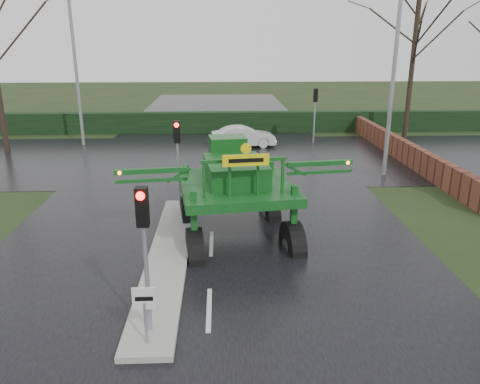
{
  "coord_description": "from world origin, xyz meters",
  "views": [
    {
      "loc": [
        0.33,
        -10.18,
        6.35
      ],
      "look_at": [
        0.92,
        3.34,
        2.0
      ],
      "focal_mm": 35.0,
      "sensor_mm": 36.0,
      "label": 1
    }
  ],
  "objects_px": {
    "traffic_signal_mid": "(178,145)",
    "crop_sprayer": "(192,189)",
    "traffic_signal_near": "(144,230)",
    "keep_left_sign": "(145,306)",
    "traffic_signal_far": "(315,103)",
    "street_light_left_far": "(79,48)",
    "white_sedan": "(244,147)",
    "street_light_right": "(389,50)"
  },
  "relations": [
    {
      "from": "keep_left_sign",
      "to": "street_light_right",
      "type": "height_order",
      "value": "street_light_right"
    },
    {
      "from": "traffic_signal_far",
      "to": "white_sedan",
      "type": "bearing_deg",
      "value": 13.98
    },
    {
      "from": "street_light_left_far",
      "to": "white_sedan",
      "type": "xyz_separation_m",
      "value": [
        10.02,
        -1.16,
        -5.99
      ]
    },
    {
      "from": "keep_left_sign",
      "to": "traffic_signal_far",
      "type": "distance_m",
      "value": 22.93
    },
    {
      "from": "street_light_right",
      "to": "crop_sprayer",
      "type": "distance_m",
      "value": 12.86
    },
    {
      "from": "street_light_left_far",
      "to": "white_sedan",
      "type": "bearing_deg",
      "value": -6.58
    },
    {
      "from": "traffic_signal_far",
      "to": "crop_sprayer",
      "type": "relative_size",
      "value": 0.45
    },
    {
      "from": "traffic_signal_near",
      "to": "street_light_left_far",
      "type": "bearing_deg",
      "value": 108.17
    },
    {
      "from": "traffic_signal_mid",
      "to": "crop_sprayer",
      "type": "xyz_separation_m",
      "value": [
        0.77,
        -4.1,
        -0.5
      ]
    },
    {
      "from": "traffic_signal_mid",
      "to": "street_light_left_far",
      "type": "height_order",
      "value": "street_light_left_far"
    },
    {
      "from": "street_light_right",
      "to": "white_sedan",
      "type": "xyz_separation_m",
      "value": [
        -6.37,
        6.84,
        -5.99
      ]
    },
    {
      "from": "traffic_signal_far",
      "to": "street_light_right",
      "type": "distance_m",
      "value": 8.86
    },
    {
      "from": "traffic_signal_near",
      "to": "traffic_signal_mid",
      "type": "distance_m",
      "value": 8.5
    },
    {
      "from": "traffic_signal_mid",
      "to": "traffic_signal_near",
      "type": "bearing_deg",
      "value": -90.0
    },
    {
      "from": "traffic_signal_mid",
      "to": "street_light_left_far",
      "type": "distance_m",
      "value": 14.68
    },
    {
      "from": "keep_left_sign",
      "to": "crop_sprayer",
      "type": "bearing_deg",
      "value": 81.01
    },
    {
      "from": "traffic_signal_near",
      "to": "crop_sprayer",
      "type": "height_order",
      "value": "crop_sprayer"
    },
    {
      "from": "traffic_signal_near",
      "to": "traffic_signal_mid",
      "type": "bearing_deg",
      "value": 90.0
    },
    {
      "from": "keep_left_sign",
      "to": "traffic_signal_far",
      "type": "xyz_separation_m",
      "value": [
        7.8,
        21.51,
        1.53
      ]
    },
    {
      "from": "keep_left_sign",
      "to": "crop_sprayer",
      "type": "distance_m",
      "value": 5.05
    },
    {
      "from": "keep_left_sign",
      "to": "traffic_signal_far",
      "type": "height_order",
      "value": "traffic_signal_far"
    },
    {
      "from": "street_light_left_far",
      "to": "traffic_signal_near",
      "type": "bearing_deg",
      "value": -71.83
    },
    {
      "from": "traffic_signal_far",
      "to": "white_sedan",
      "type": "height_order",
      "value": "traffic_signal_far"
    },
    {
      "from": "traffic_signal_near",
      "to": "traffic_signal_far",
      "type": "distance_m",
      "value": 22.42
    },
    {
      "from": "street_light_left_far",
      "to": "traffic_signal_far",
      "type": "bearing_deg",
      "value": 0.03
    },
    {
      "from": "street_light_left_far",
      "to": "traffic_signal_mid",
      "type": "bearing_deg",
      "value": -61.14
    },
    {
      "from": "traffic_signal_mid",
      "to": "white_sedan",
      "type": "bearing_deg",
      "value": 74.62
    },
    {
      "from": "crop_sprayer",
      "to": "white_sedan",
      "type": "distance_m",
      "value": 15.77
    },
    {
      "from": "crop_sprayer",
      "to": "traffic_signal_far",
      "type": "bearing_deg",
      "value": 59.6
    },
    {
      "from": "keep_left_sign",
      "to": "traffic_signal_mid",
      "type": "bearing_deg",
      "value": 90.0
    },
    {
      "from": "keep_left_sign",
      "to": "traffic_signal_near",
      "type": "distance_m",
      "value": 1.61
    },
    {
      "from": "traffic_signal_mid",
      "to": "street_light_right",
      "type": "distance_m",
      "value": 11.05
    },
    {
      "from": "traffic_signal_near",
      "to": "traffic_signal_mid",
      "type": "height_order",
      "value": "same"
    },
    {
      "from": "keep_left_sign",
      "to": "street_light_right",
      "type": "xyz_separation_m",
      "value": [
        9.49,
        13.5,
        4.93
      ]
    },
    {
      "from": "street_light_left_far",
      "to": "white_sedan",
      "type": "relative_size",
      "value": 2.51
    },
    {
      "from": "traffic_signal_mid",
      "to": "keep_left_sign",
      "type": "bearing_deg",
      "value": -90.0
    },
    {
      "from": "street_light_left_far",
      "to": "keep_left_sign",
      "type": "bearing_deg",
      "value": -72.22
    },
    {
      "from": "traffic_signal_far",
      "to": "crop_sprayer",
      "type": "distance_m",
      "value": 18.05
    },
    {
      "from": "traffic_signal_far",
      "to": "crop_sprayer",
      "type": "xyz_separation_m",
      "value": [
        -7.03,
        -16.62,
        -0.5
      ]
    },
    {
      "from": "traffic_signal_near",
      "to": "traffic_signal_far",
      "type": "relative_size",
      "value": 1.0
    },
    {
      "from": "traffic_signal_near",
      "to": "traffic_signal_mid",
      "type": "relative_size",
      "value": 1.0
    },
    {
      "from": "keep_left_sign",
      "to": "street_light_left_far",
      "type": "height_order",
      "value": "street_light_left_far"
    }
  ]
}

